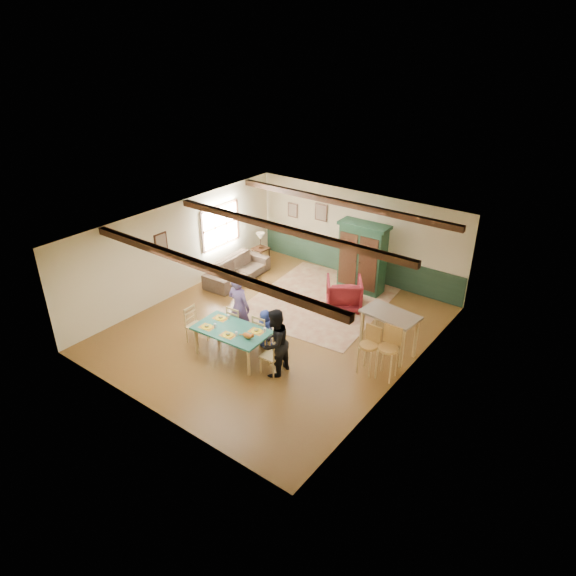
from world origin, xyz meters
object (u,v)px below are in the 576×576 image
Objects in this scene: cat at (247,335)px; counter_table at (388,333)px; armoire at (362,257)px; end_table at (261,256)px; dining_chair_far_left at (238,322)px; dining_chair_end_right at (271,354)px; person_man at (239,307)px; bar_stool_right at (388,354)px; armchair at (344,293)px; bar_stool_left at (368,351)px; dining_table at (232,343)px; dining_chair_far_right at (263,331)px; sofa at (237,269)px; table_lamp at (261,241)px; dining_chair_end_left at (196,325)px; person_child at (265,328)px; person_woman at (275,343)px.

counter_table is (2.31, 2.39, -0.28)m from cat.
armoire reaches higher than end_table.
dining_chair_far_left is 1.00× the size of dining_chair_end_right.
counter_table is (2.16, -2.50, -0.50)m from armoire.
person_man is 2.97× the size of end_table.
bar_stool_right is (0.43, -0.90, 0.08)m from counter_table.
counter_table is (3.28, 1.64, 0.07)m from dining_chair_far_left.
bar_stool_left is at bearing 96.57° from armchair.
dining_table is 1.89× the size of dining_chair_far_right.
table_lamp is (-0.14, 1.31, 0.49)m from sofa.
dining_table is 3.68m from counter_table.
person_man is 4.22m from armoire.
armoire is 2.15× the size of armchair.
dining_chair_end_left is at bearing -176.65° from dining_table.
counter_table reaches higher than sofa.
counter_table reaches higher than dining_chair_far_left.
end_table is at bearing 123.30° from cat.
person_child is 2.93m from counter_table.
cat is at bearing 100.37° from dining_chair_far_right.
armchair reaches higher than end_table.
sofa is at bearing -51.02° from dining_chair_far_left.
person_child is 0.86× the size of bar_stool_left.
person_woman reaches higher than end_table.
person_woman is 2.84× the size of end_table.
cat is (0.54, -0.07, 0.45)m from dining_table.
dining_table is at bearing -153.31° from bar_stool_left.
end_table is 6.47m from bar_stool_left.
bar_stool_right reaches higher than dining_table.
dining_chair_far_right is 0.81× the size of bar_stool_left.
dining_table is 1.89× the size of dining_chair_end_right.
cat is at bearing -93.37° from dining_chair_end_left.
cat is at bearing -138.10° from sofa.
armchair is at bearing -86.03° from sofa.
person_woman is at bearing -47.33° from table_lamp.
bar_stool_right is at bearing -74.63° from dining_chair_end_left.
bar_stool_left is (5.67, -3.11, -0.26)m from table_lamp.
dining_table is 5.29m from table_lamp.
counter_table is at bearing 140.67° from person_woman.
person_man reaches higher than dining_table.
dining_chair_end_left reaches higher than cat.
dining_chair_end_left is (-1.12, -0.07, 0.10)m from dining_table.
dining_chair_far_left reaches higher than sofa.
cat is (-0.68, -0.14, 0.01)m from person_woman.
person_man reaches higher than dining_chair_end_right.
person_child reaches higher than dining_chair_far_right.
armoire is at bearing 6.03° from end_table.
person_man reaches higher than dining_chair_far_right.
sofa is 2.00× the size of bar_stool_left.
table_lamp reaches higher than dining_chair_end_left.
dining_chair_far_left is at bearing -46.17° from dining_chair_end_left.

